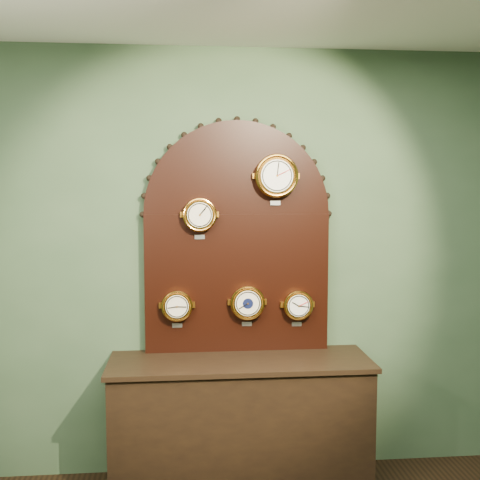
{
  "coord_description": "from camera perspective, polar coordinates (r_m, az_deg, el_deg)",
  "views": [
    {
      "loc": [
        -0.34,
        -1.34,
        1.92
      ],
      "look_at": [
        0.0,
        2.25,
        1.58
      ],
      "focal_mm": 44.04,
      "sensor_mm": 36.0,
      "label": 1
    }
  ],
  "objects": [
    {
      "name": "roman_clock",
      "position": [
        3.73,
        -3.93,
        2.46
      ],
      "size": [
        0.22,
        0.08,
        0.27
      ],
      "color": "orange",
      "rests_on": "display_board"
    },
    {
      "name": "shop_counter",
      "position": [
        3.9,
        0.03,
        -17.57
      ],
      "size": [
        1.6,
        0.5,
        0.8
      ],
      "primitive_type": "cube",
      "color": "black",
      "rests_on": "ground_plane"
    },
    {
      "name": "display_board",
      "position": [
        3.82,
        -0.28,
        0.97
      ],
      "size": [
        1.26,
        0.06,
        1.53
      ],
      "color": "black",
      "rests_on": "shop_counter"
    },
    {
      "name": "arabic_clock",
      "position": [
        3.77,
        3.54,
        6.22
      ],
      "size": [
        0.28,
        0.08,
        0.33
      ],
      "color": "orange",
      "rests_on": "display_board"
    },
    {
      "name": "wall_back",
      "position": [
        3.89,
        -0.35,
        -2.29
      ],
      "size": [
        4.0,
        0.0,
        4.0
      ],
      "primitive_type": "plane",
      "rotation": [
        1.57,
        0.0,
        0.0
      ],
      "color": "#3C553A",
      "rests_on": "ground"
    },
    {
      "name": "tide_clock",
      "position": [
        3.88,
        5.63,
        -6.28
      ],
      "size": [
        0.19,
        0.08,
        0.25
      ],
      "color": "orange",
      "rests_on": "display_board"
    },
    {
      "name": "barometer",
      "position": [
        3.82,
        0.72,
        -6.08
      ],
      "size": [
        0.22,
        0.08,
        0.27
      ],
      "color": "orange",
      "rests_on": "display_board"
    },
    {
      "name": "hygrometer",
      "position": [
        3.81,
        -6.12,
        -6.34
      ],
      "size": [
        0.2,
        0.08,
        0.25
      ],
      "color": "orange",
      "rests_on": "display_board"
    }
  ]
}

